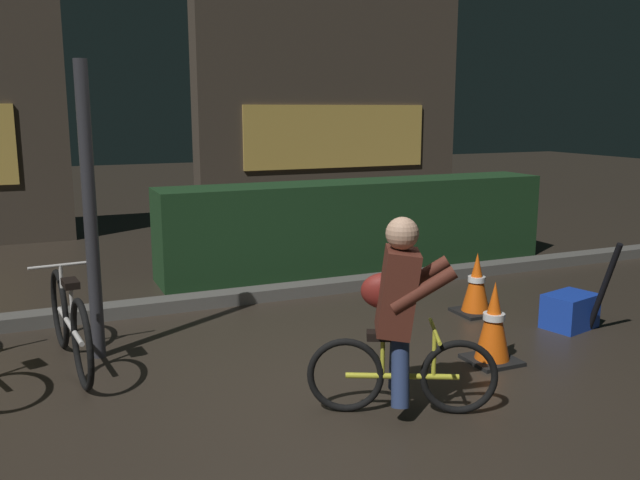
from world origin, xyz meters
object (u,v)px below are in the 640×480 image
object	(u,v)px
parked_bike_center_left	(70,323)
traffic_cone_far	(476,285)
blue_crate	(570,311)
closed_umbrella	(604,288)
street_post	(90,214)
traffic_cone_near	(494,324)
cyclist	(399,315)

from	to	relation	value
parked_bike_center_left	traffic_cone_far	size ratio (longest dim) A/B	2.72
parked_bike_center_left	blue_crate	size ratio (longest dim) A/B	3.58
closed_umbrella	parked_bike_center_left	bearing A→B (deg)	-98.08
street_post	traffic_cone_near	bearing A→B (deg)	-25.66
traffic_cone_near	traffic_cone_far	world-z (taller)	traffic_cone_near
parked_bike_center_left	closed_umbrella	xyz separation A→B (m)	(4.15, -1.03, 0.08)
traffic_cone_near	closed_umbrella	distance (m)	1.25
blue_crate	cyclist	size ratio (longest dim) A/B	0.35
traffic_cone_near	cyclist	bearing A→B (deg)	-157.72
blue_crate	closed_umbrella	world-z (taller)	closed_umbrella
street_post	parked_bike_center_left	bearing A→B (deg)	-148.73
traffic_cone_far	blue_crate	world-z (taller)	traffic_cone_far
blue_crate	closed_umbrella	distance (m)	0.38
traffic_cone_near	blue_crate	bearing A→B (deg)	19.45
closed_umbrella	traffic_cone_far	bearing A→B (deg)	-140.50
traffic_cone_far	closed_umbrella	distance (m)	1.11
traffic_cone_near	blue_crate	size ratio (longest dim) A/B	1.42
traffic_cone_far	blue_crate	bearing A→B (deg)	-52.96
parked_bike_center_left	traffic_cone_near	xyz separation A→B (m)	(2.91, -1.18, -0.03)
blue_crate	cyclist	world-z (taller)	cyclist
traffic_cone_near	blue_crate	distance (m)	1.21
street_post	blue_crate	world-z (taller)	street_post
parked_bike_center_left	closed_umbrella	size ratio (longest dim) A/B	1.85
traffic_cone_near	closed_umbrella	xyz separation A→B (m)	(1.24, 0.15, 0.11)
street_post	closed_umbrella	bearing A→B (deg)	-16.25
parked_bike_center_left	cyclist	bearing A→B (deg)	-137.40
cyclist	closed_umbrella	distance (m)	2.40
traffic_cone_far	cyclist	world-z (taller)	cyclist
street_post	cyclist	size ratio (longest dim) A/B	1.79
parked_bike_center_left	cyclist	size ratio (longest dim) A/B	1.26
street_post	traffic_cone_far	distance (m)	3.45
parked_bike_center_left	traffic_cone_near	bearing A→B (deg)	-117.99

